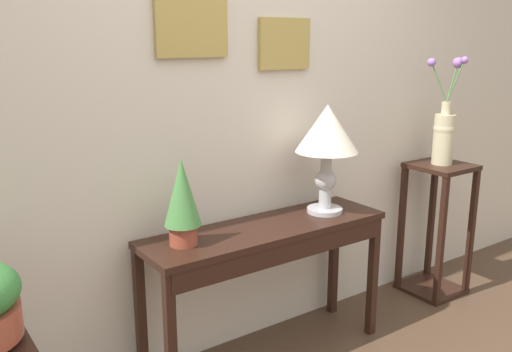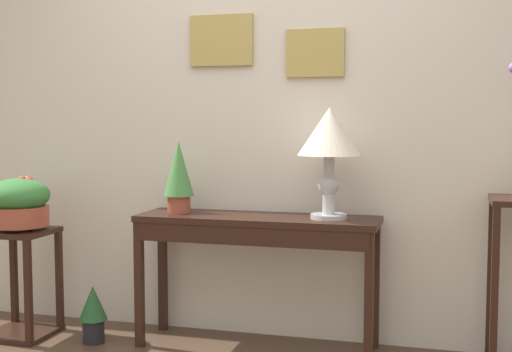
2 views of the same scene
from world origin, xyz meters
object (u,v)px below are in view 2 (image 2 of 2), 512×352
Objects in this scene: potted_plant_on_console at (179,174)px; planter_bowl_wide_left at (19,202)px; pedestal_stand_left at (21,283)px; console_table at (256,235)px; potted_plant_floor at (93,311)px; table_lamp at (329,139)px.

potted_plant_on_console reaches higher than planter_bowl_wide_left.
pedestal_stand_left is at bearing -168.94° from potted_plant_on_console.
potted_plant_floor is at bearing -170.80° from console_table.
pedestal_stand_left is at bearing -133.88° from planter_bowl_wide_left.
table_lamp is 1.79× the size of potted_plant_floor.
potted_plant_floor is (0.48, -0.00, -0.13)m from pedestal_stand_left.
pedestal_stand_left reaches higher than potted_plant_floor.
potted_plant_on_console is at bearing 179.13° from table_lamp.
planter_bowl_wide_left is at bearing -174.10° from console_table.
potted_plant_on_console is (-0.87, 0.01, -0.21)m from table_lamp.
potted_plant_floor is at bearing -157.77° from potted_plant_on_console.
table_lamp is 0.93× the size of pedestal_stand_left.
console_table is 4.02× the size of potted_plant_floor.
planter_bowl_wide_left is at bearing 46.12° from pedestal_stand_left.
console_table is 0.57m from potted_plant_on_console.
table_lamp is 1.86m from planter_bowl_wide_left.
potted_plant_floor is (0.48, -0.01, -0.61)m from planter_bowl_wide_left.
potted_plant_on_console reaches higher than potted_plant_floor.
pedestal_stand_left is at bearing -174.63° from table_lamp.
table_lamp is at bearing -0.87° from potted_plant_on_console.
pedestal_stand_left is (-1.81, -0.17, -0.86)m from table_lamp.
potted_plant_on_console is at bearing 11.03° from planter_bowl_wide_left.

